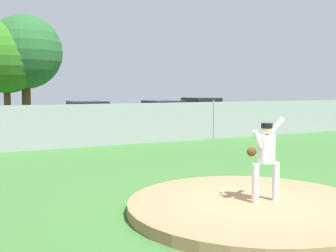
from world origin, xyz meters
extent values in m
plane|color=#386B2D|center=(0.00, 6.00, 0.00)|extent=(80.00, 80.00, 0.00)
cube|color=#2B2B2D|center=(0.00, 14.50, 0.00)|extent=(44.00, 7.00, 0.01)
cylinder|color=#99704C|center=(0.00, 0.00, 0.10)|extent=(4.63, 4.63, 0.20)
cylinder|color=silver|center=(0.02, -0.09, 0.57)|extent=(0.13, 0.13, 0.73)
cylinder|color=silver|center=(0.47, -0.14, 0.57)|extent=(0.13, 0.13, 0.73)
cylinder|color=silver|center=(0.25, -0.12, 1.20)|extent=(0.32, 0.32, 0.53)
cylinder|color=silver|center=(0.43, -0.12, 1.56)|extent=(0.44, 0.13, 0.43)
cylinder|color=silver|center=(0.07, -0.12, 1.33)|extent=(0.29, 0.12, 0.46)
ellipsoid|color=#4C2D14|center=(-0.05, -0.07, 1.16)|extent=(0.20, 0.12, 0.18)
sphere|color=tan|center=(0.25, -0.12, 1.56)|extent=(0.20, 0.20, 0.20)
cylinder|color=black|center=(0.25, -0.12, 1.63)|extent=(0.21, 0.21, 0.09)
sphere|color=white|center=(-0.10, 0.81, 0.24)|extent=(0.07, 0.07, 0.07)
cube|color=gray|center=(0.00, 10.00, 0.86)|extent=(28.88, 0.03, 1.72)
cylinder|color=slate|center=(5.78, 10.00, 0.91)|extent=(0.07, 0.07, 1.82)
cube|color=slate|center=(1.08, 14.39, 0.69)|extent=(2.04, 4.27, 0.75)
cube|color=black|center=(1.08, 14.39, 1.38)|extent=(1.80, 2.38, 0.64)
cylinder|color=black|center=(1.15, 15.68, 0.32)|extent=(1.93, 0.73, 0.64)
cylinder|color=black|center=(1.02, 13.09, 0.32)|extent=(1.93, 0.73, 0.64)
cube|color=maroon|center=(8.20, 14.98, 0.71)|extent=(2.03, 4.40, 0.78)
cube|color=black|center=(8.20, 14.98, 1.45)|extent=(1.75, 2.47, 0.70)
cylinder|color=black|center=(8.31, 16.30, 0.32)|extent=(1.81, 0.77, 0.64)
cylinder|color=black|center=(8.10, 13.66, 0.32)|extent=(1.81, 0.77, 0.64)
cube|color=silver|center=(5.58, 14.82, 0.64)|extent=(2.04, 4.55, 0.64)
cube|color=black|center=(5.58, 14.82, 1.31)|extent=(1.81, 2.53, 0.70)
cylinder|color=black|center=(5.64, 16.20, 0.32)|extent=(1.94, 0.72, 0.64)
cylinder|color=black|center=(5.52, 13.43, 0.32)|extent=(1.94, 0.72, 0.64)
cone|color=orange|center=(-2.77, 15.70, 0.28)|extent=(0.32, 0.32, 0.55)
cube|color=black|center=(-2.77, 15.70, 0.02)|extent=(0.40, 0.40, 0.03)
cylinder|color=#4C331E|center=(-1.85, 22.41, 1.36)|extent=(0.42, 0.42, 2.72)
sphere|color=#2C691A|center=(-1.85, 22.41, 4.31)|extent=(4.55, 4.55, 4.55)
cylinder|color=#4C331E|center=(-0.66, 22.50, 1.52)|extent=(0.57, 0.57, 3.04)
sphere|color=#235828|center=(-0.66, 22.50, 4.72)|extent=(4.81, 4.81, 4.81)
camera|label=1|loc=(-4.85, -6.01, 2.30)|focal=44.19mm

